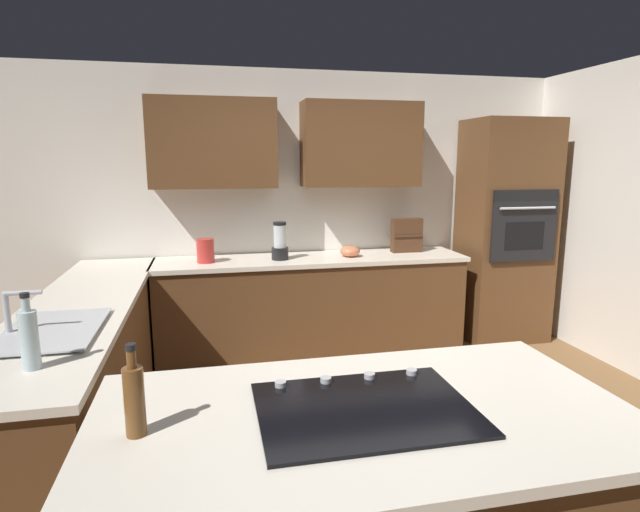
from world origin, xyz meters
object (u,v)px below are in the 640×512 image
object	(u,v)px
wall_oven	(505,231)
sink_unit	(50,330)
oil_bottle	(134,399)
cooktop	(365,408)
blender	(280,243)
spice_rack	(407,235)
kettle	(205,251)
dish_soap_bottle	(29,338)
mixing_bowl	(350,251)

from	to	relation	value
wall_oven	sink_unit	xyz separation A→B (m)	(3.68, 1.76, -0.16)
oil_bottle	cooktop	bearing A→B (deg)	-179.78
wall_oven	sink_unit	size ratio (longest dim) A/B	3.09
blender	spice_rack	size ratio (longest dim) A/B	1.03
wall_oven	sink_unit	world-z (taller)	wall_oven
cooktop	kettle	size ratio (longest dim) A/B	3.63
dish_soap_bottle	sink_unit	bearing A→B (deg)	-83.05
cooktop	spice_rack	size ratio (longest dim) A/B	2.32
wall_oven	sink_unit	bearing A→B (deg)	25.55
blender	kettle	xyz separation A→B (m)	(0.65, -0.00, -0.04)
sink_unit	kettle	size ratio (longest dim) A/B	3.34
spice_rack	kettle	world-z (taller)	spice_rack
mixing_bowl	oil_bottle	distance (m)	3.23
oil_bottle	dish_soap_bottle	bearing A→B (deg)	-52.35
mixing_bowl	cooktop	bearing A→B (deg)	75.39
spice_rack	oil_bottle	bearing A→B (deg)	54.62
blender	kettle	size ratio (longest dim) A/B	1.61
dish_soap_bottle	blender	bearing A→B (deg)	-121.90
blender	spice_rack	world-z (taller)	blender
spice_rack	oil_bottle	distance (m)	3.65
dish_soap_bottle	oil_bottle	distance (m)	0.83
wall_oven	spice_rack	world-z (taller)	wall_oven
spice_rack	dish_soap_bottle	bearing A→B (deg)	41.56
sink_unit	blender	world-z (taller)	blender
mixing_bowl	wall_oven	bearing A→B (deg)	-178.65
kettle	dish_soap_bottle	xyz separation A→B (m)	(0.72, 2.20, 0.03)
spice_rack	oil_bottle	world-z (taller)	spice_rack
sink_unit	cooktop	distance (m)	1.75
oil_bottle	mixing_bowl	bearing A→B (deg)	-117.94
oil_bottle	spice_rack	bearing A→B (deg)	-125.38
dish_soap_bottle	oil_bottle	xyz separation A→B (m)	(-0.51, 0.65, -0.01)
wall_oven	cooktop	distance (m)	3.73
wall_oven	blender	distance (m)	2.25
spice_rack	mixing_bowl	bearing A→B (deg)	11.45
sink_unit	dish_soap_bottle	distance (m)	0.50
mixing_bowl	kettle	xyz separation A→B (m)	(1.30, 0.00, 0.05)
blender	mixing_bowl	xyz separation A→B (m)	(-0.65, -0.00, -0.09)
oil_bottle	blender	bearing A→B (deg)	-106.84
wall_oven	cooktop	size ratio (longest dim) A/B	2.85
dish_soap_bottle	wall_oven	bearing A→B (deg)	-148.26
dish_soap_bottle	spice_rack	bearing A→B (deg)	-138.44
mixing_bowl	oil_bottle	world-z (taller)	oil_bottle
mixing_bowl	oil_bottle	size ratio (longest dim) A/B	0.59
sink_unit	kettle	world-z (taller)	sink_unit
wall_oven	oil_bottle	xyz separation A→B (m)	(3.11, 2.89, -0.06)
cooktop	mixing_bowl	distance (m)	2.95
spice_rack	dish_soap_bottle	xyz separation A→B (m)	(2.62, 2.32, -0.03)
mixing_bowl	dish_soap_bottle	size ratio (longest dim) A/B	0.55
wall_oven	dish_soap_bottle	distance (m)	4.26
wall_oven	mixing_bowl	world-z (taller)	wall_oven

